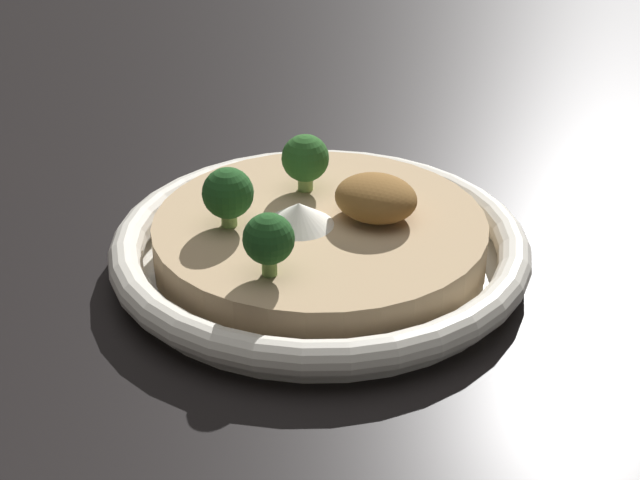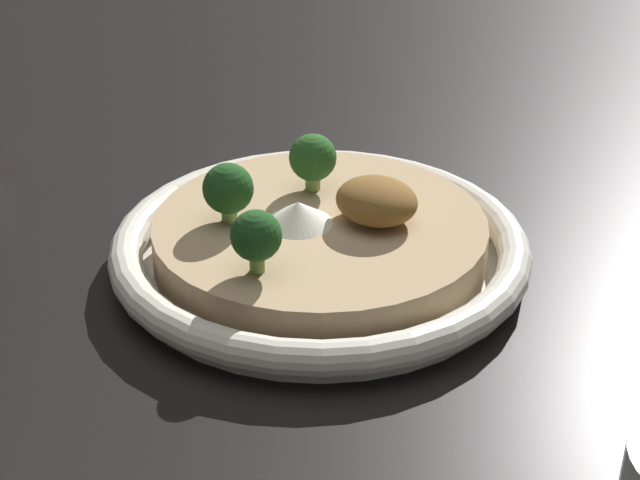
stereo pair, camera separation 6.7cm
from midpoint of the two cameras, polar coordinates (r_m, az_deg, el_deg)
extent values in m
plane|color=black|center=(0.69, -2.77, -1.65)|extent=(6.00, 6.00, 0.00)
cylinder|color=silver|center=(0.69, -2.77, -1.43)|extent=(0.27, 0.27, 0.01)
torus|color=silver|center=(0.68, -2.80, -0.37)|extent=(0.29, 0.29, 0.02)
cylinder|color=tan|center=(0.68, -2.81, -0.08)|extent=(0.23, 0.23, 0.03)
cone|color=white|center=(0.67, -4.12, 1.46)|extent=(0.05, 0.05, 0.02)
ellipsoid|color=brown|center=(0.67, 0.42, 2.39)|extent=(0.06, 0.05, 0.03)
cylinder|color=#84A856|center=(0.71, -3.55, 3.54)|extent=(0.01, 0.01, 0.02)
sphere|color=#285B23|center=(0.71, -3.59, 4.72)|extent=(0.03, 0.03, 0.03)
cylinder|color=#759E4C|center=(0.61, -6.12, -1.33)|extent=(0.01, 0.01, 0.02)
sphere|color=#1E4C1E|center=(0.60, -6.20, -0.01)|extent=(0.03, 0.03, 0.03)
cylinder|color=#84A856|center=(0.67, -8.18, 1.44)|extent=(0.02, 0.02, 0.02)
sphere|color=#1E4C1E|center=(0.66, -8.28, 2.65)|extent=(0.04, 0.04, 0.04)
camera|label=1|loc=(0.03, -92.81, -1.57)|focal=55.00mm
camera|label=2|loc=(0.03, 87.19, 1.57)|focal=55.00mm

